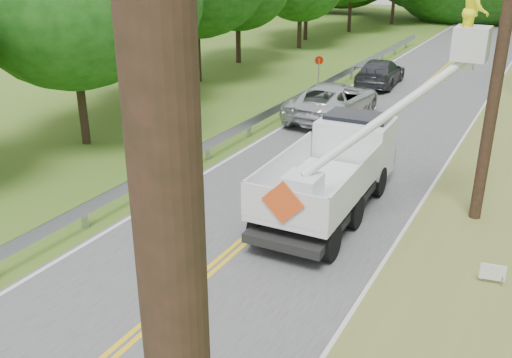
% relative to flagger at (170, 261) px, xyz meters
% --- Properties ---
extents(road, '(7.20, 96.00, 0.03)m').
position_rel_flagger_xyz_m(road, '(0.04, 11.64, -0.98)').
color(road, '#4A4B4D').
rests_on(road, ground).
extents(guardrail, '(0.18, 48.00, 0.77)m').
position_rel_flagger_xyz_m(guardrail, '(-3.98, 12.55, -0.43)').
color(guardrail, '#9D9EA5').
rests_on(guardrail, ground).
extents(flagger, '(1.09, 0.49, 2.71)m').
position_rel_flagger_xyz_m(flagger, '(0.00, 0.00, 0.00)').
color(flagger, '#191E33').
rests_on(flagger, road).
extents(bucket_truck, '(4.62, 6.51, 6.38)m').
position_rel_flagger_xyz_m(bucket_truck, '(1.52, 6.47, 0.50)').
color(bucket_truck, black).
rests_on(bucket_truck, road).
extents(suv_silver, '(2.74, 5.77, 1.59)m').
position_rel_flagger_xyz_m(suv_silver, '(-2.05, 14.54, -0.17)').
color(suv_silver, silver).
rests_on(suv_silver, road).
extents(suv_darkgrey, '(2.26, 4.92, 1.39)m').
position_rel_flagger_xyz_m(suv_darkgrey, '(-2.16, 21.79, -0.27)').
color(suv_darkgrey, '#393A40').
rests_on(suv_darkgrey, road).
extents(stop_sign_permanent, '(0.41, 0.20, 2.07)m').
position_rel_flagger_xyz_m(stop_sign_permanent, '(-4.07, 17.71, 0.35)').
color(stop_sign_permanent, '#9D9EA5').
rests_on(stop_sign_permanent, ground).
extents(yard_sign, '(0.52, 0.12, 0.76)m').
position_rel_flagger_xyz_m(yard_sign, '(5.87, 3.43, -0.44)').
color(yard_sign, white).
rests_on(yard_sign, ground).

